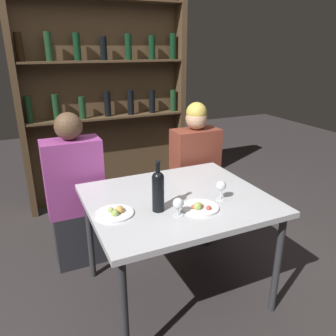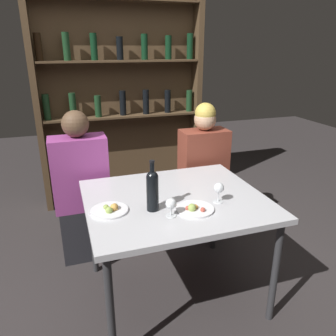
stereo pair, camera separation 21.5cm
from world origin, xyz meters
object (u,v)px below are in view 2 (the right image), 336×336
(wine_glass_0, at_px, (171,204))
(seated_person_right, at_px, (203,176))
(food_plate_0, at_px, (195,209))
(seated_person_left, at_px, (82,193))
(wine_glass_1, at_px, (219,189))
(food_plate_1, at_px, (110,210))
(wine_bottle, at_px, (152,189))

(wine_glass_0, xyz_separation_m, seated_person_right, (0.59, 0.87, -0.24))
(food_plate_0, bearing_deg, wine_glass_0, -172.03)
(wine_glass_0, distance_m, seated_person_right, 1.08)
(wine_glass_0, xyz_separation_m, seated_person_left, (-0.44, 0.87, -0.25))
(wine_glass_1, bearing_deg, food_plate_1, 172.64)
(food_plate_1, height_order, seated_person_right, seated_person_right)
(wine_glass_1, xyz_separation_m, food_plate_1, (-0.65, 0.08, -0.08))
(seated_person_left, bearing_deg, seated_person_right, -0.00)
(wine_glass_0, relative_size, food_plate_1, 0.50)
(wine_bottle, distance_m, food_plate_0, 0.28)
(food_plate_0, xyz_separation_m, food_plate_1, (-0.47, 0.14, 0.00))
(wine_glass_0, bearing_deg, wine_bottle, 125.98)
(food_plate_0, distance_m, seated_person_left, 1.05)
(wine_glass_0, relative_size, seated_person_left, 0.09)
(wine_glass_0, xyz_separation_m, food_plate_1, (-0.32, 0.16, -0.06))
(seated_person_right, bearing_deg, seated_person_left, 180.00)
(food_plate_1, height_order, seated_person_left, seated_person_left)
(wine_glass_0, relative_size, seated_person_right, 0.09)
(wine_glass_0, bearing_deg, seated_person_left, 116.60)
(wine_glass_0, bearing_deg, food_plate_0, 7.97)
(wine_glass_1, height_order, food_plate_0, wine_glass_1)
(food_plate_0, xyz_separation_m, seated_person_left, (-0.59, 0.85, -0.18))
(food_plate_0, bearing_deg, food_plate_1, 163.33)
(wine_glass_0, height_order, wine_glass_1, wine_glass_1)
(wine_bottle, height_order, wine_glass_1, wine_bottle)
(wine_bottle, bearing_deg, food_plate_0, -20.11)
(food_plate_0, bearing_deg, wine_glass_1, 17.49)
(food_plate_1, bearing_deg, food_plate_0, -16.67)
(food_plate_1, distance_m, seated_person_right, 1.17)
(seated_person_right, bearing_deg, food_plate_1, -142.11)
(food_plate_0, bearing_deg, seated_person_left, 124.75)
(seated_person_right, bearing_deg, wine_glass_1, -108.06)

